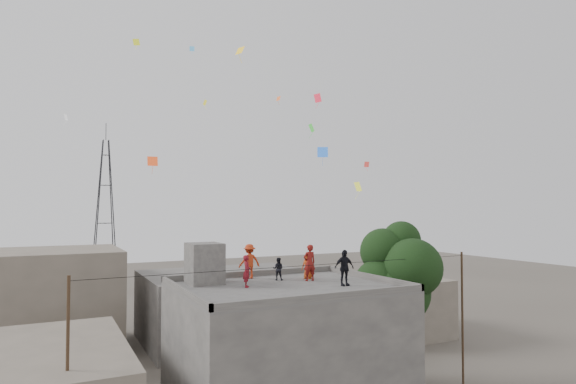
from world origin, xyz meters
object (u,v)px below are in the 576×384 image
(stair_head_box, at_px, (204,263))
(person_dark_adult, at_px, (344,268))
(tree, at_px, (399,275))
(person_red_adult, at_px, (309,263))
(transmission_tower, at_px, (105,215))

(stair_head_box, distance_m, person_dark_adult, 6.90)
(tree, distance_m, person_red_adult, 5.56)
(person_red_adult, bearing_deg, transmission_tower, -80.40)
(tree, bearing_deg, stair_head_box, 169.26)
(person_dark_adult, bearing_deg, tree, 24.72)
(transmission_tower, relative_size, person_red_adult, 10.74)
(person_red_adult, bearing_deg, stair_head_box, -16.13)
(stair_head_box, bearing_deg, transmission_tower, 91.23)
(stair_head_box, height_order, person_red_adult, stair_head_box)
(person_red_adult, bearing_deg, person_dark_adult, 109.92)
(tree, height_order, transmission_tower, transmission_tower)
(stair_head_box, relative_size, transmission_tower, 0.10)
(transmission_tower, xyz_separation_m, person_red_adult, (5.90, -38.97, -2.04))
(stair_head_box, relative_size, person_dark_adult, 1.16)
(stair_head_box, height_order, person_dark_adult, stair_head_box)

